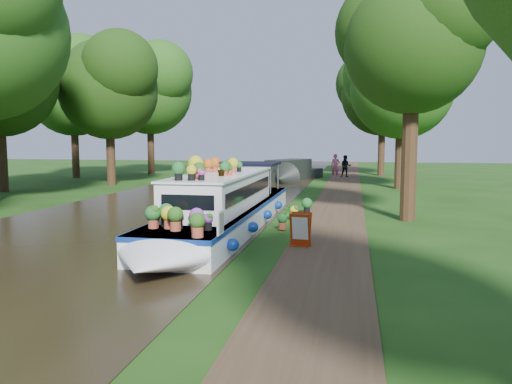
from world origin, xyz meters
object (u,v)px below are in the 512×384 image
Objects in this scene: plant_boat at (223,205)px; second_boat at (289,172)px; sandwich_board at (300,231)px; pedestrian_dark at (346,166)px; pedestrian_pink at (335,166)px.

plant_boat is 20.30m from second_boat.
second_boat is 22.39m from sandwich_board.
pedestrian_dark is at bearing 60.31° from second_boat.
second_boat is 8.90× the size of sandwich_board.
plant_boat reaches higher than second_boat.
pedestrian_pink reaches higher than second_boat.
pedestrian_pink reaches higher than sandwich_board.
second_boat is 5.11m from pedestrian_dark.
pedestrian_pink is at bearing 98.26° from sandwich_board.
pedestrian_pink is (3.25, 1.65, 0.35)m from second_boat.
pedestrian_dark is at bearing 96.62° from sandwich_board.
pedestrian_pink is at bearing 48.46° from second_boat.
plant_boat is 22.12m from pedestrian_pink.
second_boat is at bearing -142.55° from pedestrian_dark.
pedestrian_pink is (0.05, 23.81, 0.51)m from sandwich_board.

